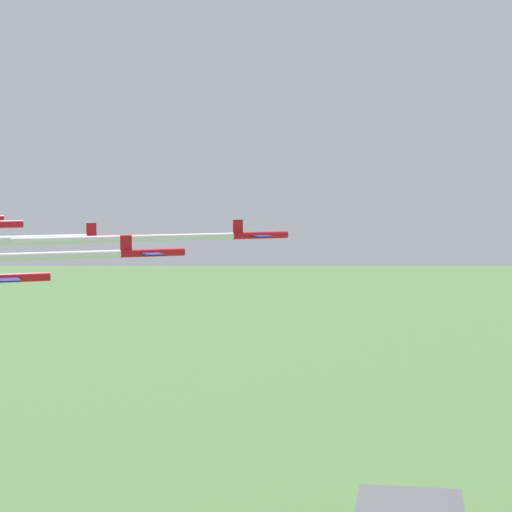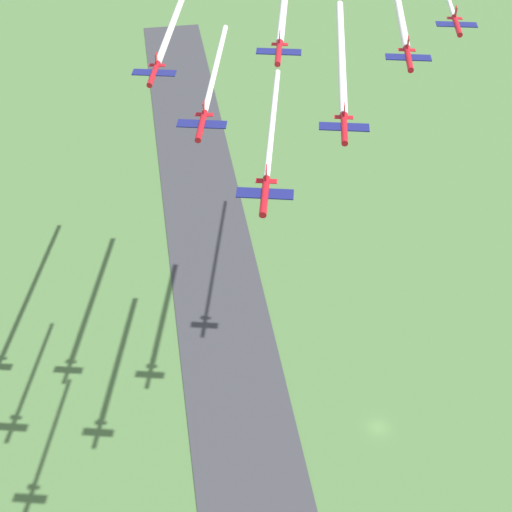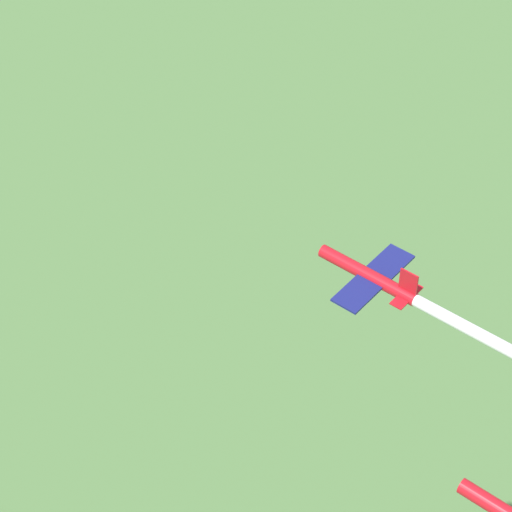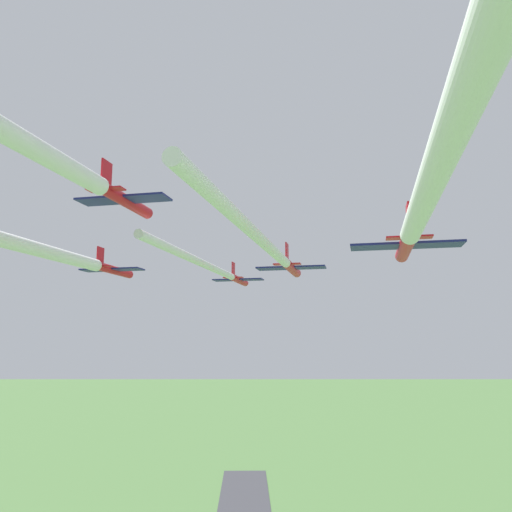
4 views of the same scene
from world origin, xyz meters
TOP-DOWN VIEW (x-y plane):
  - jet_0 at (8.73, 36.11)m, footprint 7.25×7.40m

SIDE VIEW (x-z plane):
  - jet_0 at x=8.73m, z-range 85.10..87.68m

